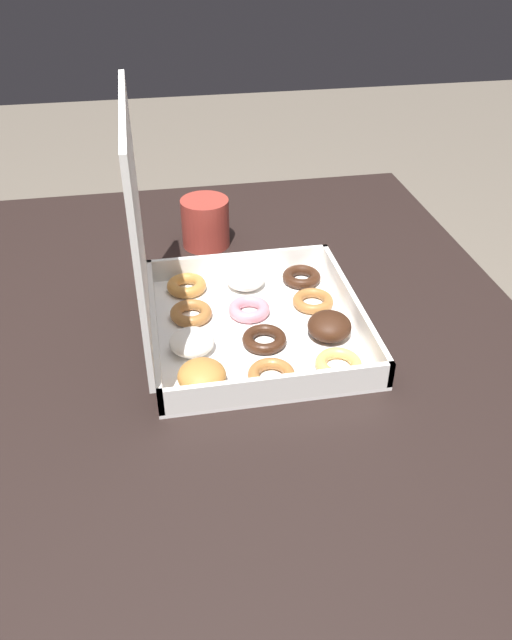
% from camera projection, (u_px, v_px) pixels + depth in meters
% --- Properties ---
extents(ground_plane, '(8.00, 8.00, 0.00)m').
position_uv_depth(ground_plane, '(247.00, 606.00, 1.36)').
color(ground_plane, '#6B6054').
extents(dining_table, '(1.18, 0.91, 0.73)m').
position_uv_depth(dining_table, '(244.00, 386.00, 0.99)').
color(dining_table, black).
rests_on(dining_table, ground_plane).
extents(donut_box, '(0.34, 0.32, 0.35)m').
position_uv_depth(donut_box, '(226.00, 299.00, 0.92)').
color(donut_box, white).
rests_on(donut_box, dining_table).
extents(coffee_mug, '(0.09, 0.09, 0.09)m').
position_uv_depth(coffee_mug, '(205.00, 222.00, 1.16)').
color(coffee_mug, '#A3382D').
rests_on(coffee_mug, dining_table).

